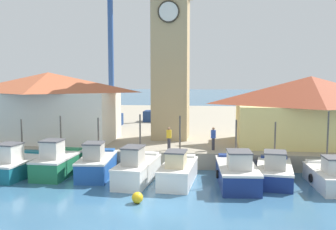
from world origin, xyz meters
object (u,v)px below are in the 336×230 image
port_crane_near (112,44)px  fishing_boat_right_outer (330,176)px  fishing_boat_center (178,171)px  fishing_boat_mid_right (237,172)px  fishing_boat_right_inner (274,171)px  fishing_boat_left_outer (58,163)px  fishing_boat_mid_left (137,169)px  warehouse_right (310,110)px  fishing_boat_left_inner (97,164)px  dock_worker_along_quay (213,138)px  port_crane_far (152,49)px  mooring_buoy (137,198)px  fishing_boat_far_left (17,164)px  clock_tower (171,44)px  dock_worker_near_tower (169,138)px  warehouse_left (49,106)px

port_crane_near → fishing_boat_right_outer: bearing=-44.4°
fishing_boat_center → fishing_boat_right_outer: bearing=1.1°
fishing_boat_center → fishing_boat_mid_right: bearing=0.1°
fishing_boat_right_inner → fishing_boat_right_outer: (2.97, -0.78, -0.01)m
fishing_boat_left_outer → fishing_boat_mid_left: 5.45m
fishing_boat_center → warehouse_right: warehouse_right is taller
fishing_boat_mid_left → warehouse_right: bearing=33.9°
fishing_boat_left_outer → port_crane_near: 18.31m
fishing_boat_left_inner → dock_worker_along_quay: (7.28, 3.79, 1.19)m
fishing_boat_mid_left → fishing_boat_right_inner: (8.17, 0.95, -0.12)m
fishing_boat_center → dock_worker_along_quay: 5.27m
fishing_boat_mid_right → fishing_boat_right_outer: 5.23m
warehouse_right → port_crane_far: size_ratio=0.53×
warehouse_right → mooring_buoy: bearing=-132.8°
fishing_boat_left_inner → fishing_boat_right_inner: size_ratio=0.91×
fishing_boat_left_inner → fishing_boat_far_left: bearing=-174.5°
fishing_boat_right_inner → fishing_boat_right_outer: 3.07m
fishing_boat_center → dock_worker_along_quay: size_ratio=2.92×
fishing_boat_right_inner → clock_tower: clock_tower is taller
clock_tower → dock_worker_near_tower: size_ratio=9.97×
dock_worker_near_tower → warehouse_left: bearing=163.3°
fishing_boat_left_outer → fishing_boat_mid_right: (11.28, -0.89, -0.06)m
clock_tower → dock_worker_along_quay: (3.57, -4.74, -6.87)m
fishing_boat_far_left → fishing_boat_mid_right: bearing=-1.8°
fishing_boat_left_outer → fishing_boat_mid_right: 11.32m
fishing_boat_center → warehouse_left: size_ratio=0.44×
fishing_boat_far_left → fishing_boat_mid_right: (13.80, -0.42, 0.03)m
clock_tower → fishing_boat_mid_left: bearing=-95.6°
fishing_boat_left_outer → port_crane_near: bearing=92.5°
fishing_boat_far_left → fishing_boat_left_outer: 2.56m
fishing_boat_center → warehouse_left: warehouse_left is taller
fishing_boat_left_outer → clock_tower: clock_tower is taller
warehouse_left → port_crane_near: 11.45m
fishing_boat_mid_left → fishing_boat_mid_right: (5.91, 0.01, -0.03)m
dock_worker_along_quay → fishing_boat_left_outer: bearing=-158.9°
fishing_boat_left_outer → dock_worker_near_tower: size_ratio=2.76×
fishing_boat_center → fishing_boat_left_outer: bearing=173.5°
fishing_boat_center → dock_worker_along_quay: (2.01, 4.71, 1.25)m
mooring_buoy → dock_worker_near_tower: 8.42m
fishing_boat_center → fishing_boat_right_outer: (8.67, 0.17, -0.07)m
mooring_buoy → warehouse_left: bearing=130.2°
port_crane_near → dock_worker_along_quay: size_ratio=12.97×
fishing_boat_mid_right → fishing_boat_right_outer: fishing_boat_right_outer is taller
clock_tower → mooring_buoy: clock_tower is taller
clock_tower → fishing_boat_center: bearing=-80.7°
fishing_boat_center → mooring_buoy: size_ratio=8.22×
mooring_buoy → fishing_boat_left_outer: bearing=142.2°
fishing_boat_far_left → port_crane_far: (5.36, 20.54, 8.51)m
fishing_boat_left_inner → mooring_buoy: size_ratio=7.88×
fishing_boat_mid_right → dock_worker_near_tower: (-4.51, 4.32, 1.22)m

